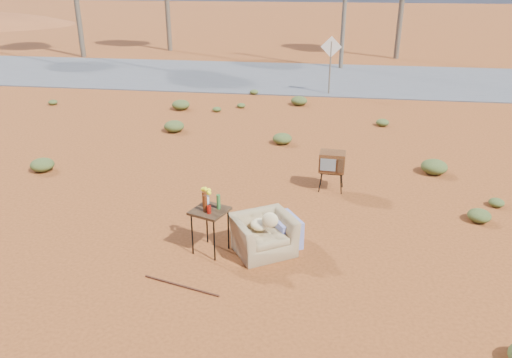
# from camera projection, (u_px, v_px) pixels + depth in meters

# --- Properties ---
(ground) EXTENTS (140.00, 140.00, 0.00)m
(ground) POSITION_uv_depth(u_px,v_px,m) (231.00, 252.00, 8.58)
(ground) COLOR #97481E
(ground) RESTS_ON ground
(highway) EXTENTS (140.00, 7.00, 0.04)m
(highway) POSITION_uv_depth(u_px,v_px,m) (296.00, 77.00, 22.24)
(highway) COLOR #565659
(highway) RESTS_ON ground
(armchair) EXTENTS (1.28, 1.24, 0.87)m
(armchair) POSITION_uv_depth(u_px,v_px,m) (268.00, 229.00, 8.48)
(armchair) COLOR #91774F
(armchair) RESTS_ON ground
(tv_unit) EXTENTS (0.57, 0.48, 0.87)m
(tv_unit) POSITION_uv_depth(u_px,v_px,m) (332.00, 162.00, 10.72)
(tv_unit) COLOR black
(tv_unit) RESTS_ON ground
(side_table) EXTENTS (0.71, 0.71, 1.10)m
(side_table) POSITION_uv_depth(u_px,v_px,m) (209.00, 207.00, 8.32)
(side_table) COLOR #392814
(side_table) RESTS_ON ground
(rusty_bar) EXTENTS (1.26, 0.38, 0.03)m
(rusty_bar) POSITION_uv_depth(u_px,v_px,m) (181.00, 286.00, 7.62)
(rusty_bar) COLOR #451D12
(rusty_bar) RESTS_ON ground
(road_sign) EXTENTS (0.78, 0.06, 2.19)m
(road_sign) POSITION_uv_depth(u_px,v_px,m) (331.00, 55.00, 18.72)
(road_sign) COLOR brown
(road_sign) RESTS_ON ground
(scrub_patch) EXTENTS (17.49, 8.07, 0.33)m
(scrub_patch) POSITION_uv_depth(u_px,v_px,m) (232.00, 155.00, 12.65)
(scrub_patch) COLOR #495826
(scrub_patch) RESTS_ON ground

